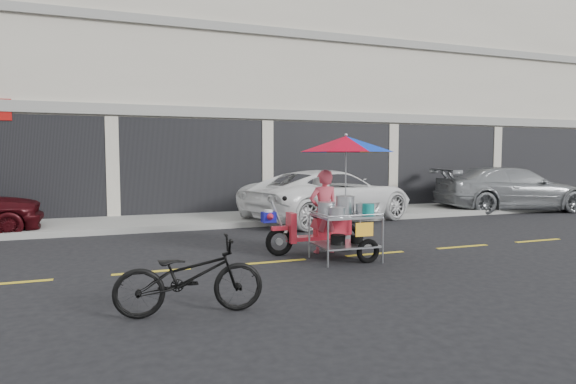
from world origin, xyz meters
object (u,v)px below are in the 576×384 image
object	(u,v)px
white_pickup	(330,195)
food_vendor_rig	(337,180)
near_bicycle	(190,276)
silver_pickup	(511,189)

from	to	relation	value
white_pickup	food_vendor_rig	size ratio (longest dim) A/B	2.32
near_bicycle	silver_pickup	bearing A→B (deg)	-54.49
silver_pickup	near_bicycle	distance (m)	13.54
white_pickup	near_bicycle	xyz separation A→B (m)	(-4.96, -6.73, -0.27)
near_bicycle	food_vendor_rig	size ratio (longest dim) A/B	0.76
silver_pickup	white_pickup	bearing A→B (deg)	103.86
white_pickup	food_vendor_rig	xyz separation A→B (m)	(-2.00, -4.46, 0.67)
white_pickup	silver_pickup	world-z (taller)	silver_pickup
silver_pickup	food_vendor_rig	bearing A→B (deg)	130.55
white_pickup	silver_pickup	distance (m)	6.70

